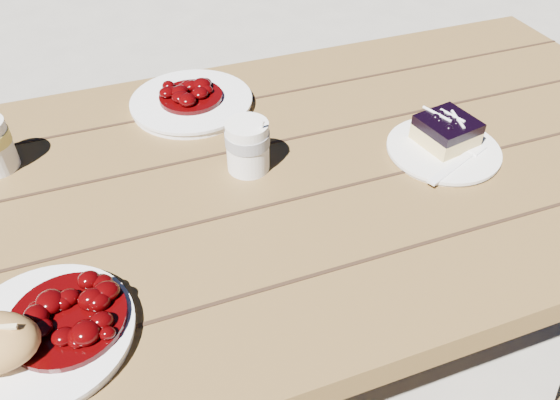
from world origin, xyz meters
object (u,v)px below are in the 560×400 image
object	(u,v)px
blueberry_cake	(447,131)
dessert_plate	(443,150)
main_plate	(46,336)
coffee_cup	(248,146)
second_plate	(192,103)
picnic_table	(177,263)

from	to	relation	value
blueberry_cake	dessert_plate	bearing A→B (deg)	-134.24
main_plate	coffee_cup	bearing A→B (deg)	35.46
dessert_plate	second_plate	size ratio (longest dim) A/B	0.82
picnic_table	coffee_cup	distance (m)	0.26
main_plate	coffee_cup	world-z (taller)	coffee_cup
dessert_plate	second_plate	bearing A→B (deg)	141.23
second_plate	dessert_plate	bearing A→B (deg)	-38.77
main_plate	second_plate	world-z (taller)	same
main_plate	second_plate	size ratio (longest dim) A/B	0.91
picnic_table	dessert_plate	distance (m)	0.52
second_plate	picnic_table	bearing A→B (deg)	-112.83
main_plate	coffee_cup	distance (m)	0.43
dessert_plate	second_plate	distance (m)	0.50
blueberry_cake	coffee_cup	distance (m)	0.36
blueberry_cake	second_plate	bearing A→B (deg)	132.77
coffee_cup	second_plate	world-z (taller)	coffee_cup
picnic_table	blueberry_cake	distance (m)	0.54
main_plate	dessert_plate	xyz separation A→B (m)	(0.69, 0.17, -0.00)
picnic_table	main_plate	xyz separation A→B (m)	(-0.19, -0.22, 0.17)
second_plate	blueberry_cake	bearing A→B (deg)	-36.69
picnic_table	coffee_cup	size ratio (longest dim) A/B	22.07
blueberry_cake	coffee_cup	size ratio (longest dim) A/B	1.16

